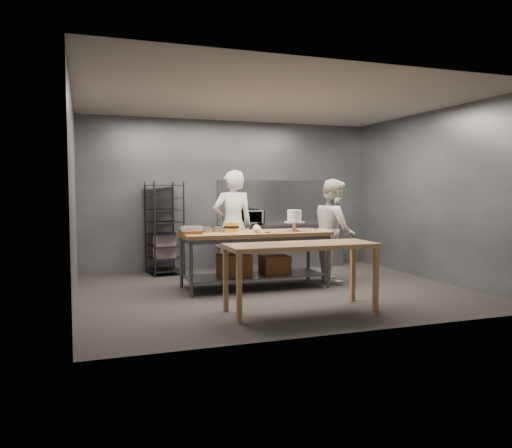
{
  "coord_description": "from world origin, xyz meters",
  "views": [
    {
      "loc": [
        -2.88,
        -7.35,
        1.61
      ],
      "look_at": [
        -0.25,
        0.24,
        1.05
      ],
      "focal_mm": 35.0,
      "sensor_mm": 36.0,
      "label": 1
    }
  ],
  "objects": [
    {
      "name": "ground",
      "position": [
        0.0,
        0.0,
        0.0
      ],
      "size": [
        6.0,
        6.0,
        0.0
      ],
      "primitive_type": "plane",
      "color": "black",
      "rests_on": "ground"
    },
    {
      "name": "back_wall",
      "position": [
        0.0,
        2.5,
        1.5
      ],
      "size": [
        6.0,
        0.04,
        3.0
      ],
      "primitive_type": "cube",
      "color": "#4C4F54",
      "rests_on": "ground"
    },
    {
      "name": "work_table",
      "position": [
        -0.27,
        0.29,
        0.57
      ],
      "size": [
        2.4,
        0.9,
        0.92
      ],
      "color": "brown",
      "rests_on": "ground"
    },
    {
      "name": "near_counter",
      "position": [
        -0.18,
        -1.39,
        0.81
      ],
      "size": [
        2.0,
        0.7,
        0.9
      ],
      "color": "olive",
      "rests_on": "ground"
    },
    {
      "name": "back_counter",
      "position": [
        1.0,
        2.18,
        0.45
      ],
      "size": [
        2.6,
        0.6,
        0.9
      ],
      "color": "slate",
      "rests_on": "ground"
    },
    {
      "name": "splashback_panel",
      "position": [
        1.0,
        2.48,
        1.35
      ],
      "size": [
        2.6,
        0.02,
        0.9
      ],
      "primitive_type": "cube",
      "color": "slate",
      "rests_on": "back_counter"
    },
    {
      "name": "speed_rack",
      "position": [
        -1.44,
        2.1,
        0.86
      ],
      "size": [
        0.69,
        0.74,
        1.75
      ],
      "color": "black",
      "rests_on": "ground"
    },
    {
      "name": "chef_behind",
      "position": [
        -0.38,
        1.11,
        0.97
      ],
      "size": [
        0.73,
        0.5,
        1.95
      ],
      "primitive_type": "imported",
      "rotation": [
        0.0,
        0.0,
        3.09
      ],
      "color": "silver",
      "rests_on": "ground"
    },
    {
      "name": "chef_right",
      "position": [
        1.26,
        0.4,
        0.9
      ],
      "size": [
        0.9,
        1.03,
        1.79
      ],
      "primitive_type": "imported",
      "rotation": [
        0.0,
        0.0,
        1.27
      ],
      "color": "silver",
      "rests_on": "ground"
    },
    {
      "name": "microwave",
      "position": [
        0.28,
        2.18,
        1.05
      ],
      "size": [
        0.54,
        0.37,
        0.3
      ],
      "primitive_type": "imported",
      "color": "black",
      "rests_on": "back_counter"
    },
    {
      "name": "frosted_cake_stand",
      "position": [
        0.41,
        0.19,
        1.14
      ],
      "size": [
        0.34,
        0.34,
        0.35
      ],
      "color": "#BDB097",
      "rests_on": "work_table"
    },
    {
      "name": "layer_cake",
      "position": [
        -0.61,
        0.41,
        1.0
      ],
      "size": [
        0.25,
        0.25,
        0.16
      ],
      "color": "#F5C34D",
      "rests_on": "work_table"
    },
    {
      "name": "cake_pans",
      "position": [
        -1.04,
        0.51,
        0.96
      ],
      "size": [
        0.82,
        0.35,
        0.07
      ],
      "color": "gray",
      "rests_on": "work_table"
    },
    {
      "name": "piping_bag",
      "position": [
        -0.26,
        0.03,
        0.98
      ],
      "size": [
        0.15,
        0.39,
        0.12
      ],
      "primitive_type": "cone",
      "rotation": [
        1.57,
        0.0,
        -0.08
      ],
      "color": "white",
      "rests_on": "work_table"
    },
    {
      "name": "offset_spatula",
      "position": [
        -0.03,
        0.04,
        0.93
      ],
      "size": [
        0.36,
        0.02,
        0.02
      ],
      "color": "slate",
      "rests_on": "work_table"
    },
    {
      "name": "pastry_clamshells",
      "position": [
        -1.28,
        0.31,
        0.98
      ],
      "size": [
        0.36,
        0.4,
        0.11
      ],
      "color": "#A35320",
      "rests_on": "work_table"
    }
  ]
}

